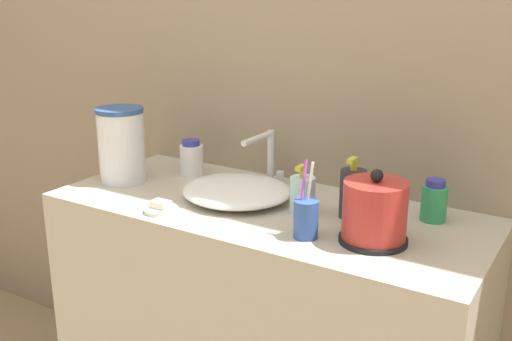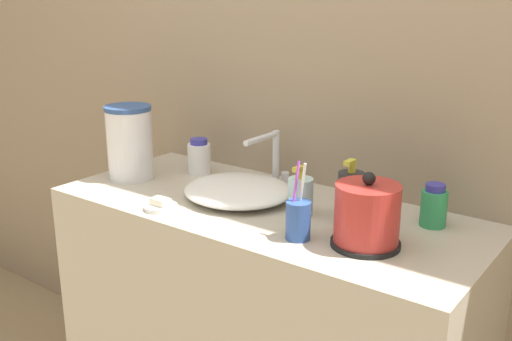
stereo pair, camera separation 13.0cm
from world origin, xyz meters
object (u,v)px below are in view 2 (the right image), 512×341
at_px(electric_kettle, 367,218).
at_px(water_pitcher, 130,142).
at_px(toothbrush_cup, 298,219).
at_px(lotion_bottle, 350,196).
at_px(shampoo_bottle, 434,206).
at_px(mouthwash_bottle, 199,157).
at_px(hand_cream_bottle, 300,196).
at_px(faucet, 273,154).

height_order(electric_kettle, water_pitcher, water_pitcher).
bearing_deg(toothbrush_cup, water_pitcher, 172.02).
height_order(lotion_bottle, water_pitcher, water_pitcher).
distance_m(toothbrush_cup, water_pitcher, 0.71).
relative_size(lotion_bottle, water_pitcher, 0.71).
relative_size(toothbrush_cup, lotion_bottle, 1.16).
relative_size(shampoo_bottle, mouthwash_bottle, 0.96).
height_order(toothbrush_cup, mouthwash_bottle, toothbrush_cup).
relative_size(lotion_bottle, shampoo_bottle, 1.48).
bearing_deg(mouthwash_bottle, shampoo_bottle, 0.82).
bearing_deg(shampoo_bottle, electric_kettle, -110.60).
relative_size(toothbrush_cup, hand_cream_bottle, 1.40).
height_order(faucet, water_pitcher, water_pitcher).
xyz_separation_m(toothbrush_cup, water_pitcher, (-0.70, 0.10, 0.07)).
distance_m(electric_kettle, shampoo_bottle, 0.23).
relative_size(electric_kettle, mouthwash_bottle, 1.57).
xyz_separation_m(toothbrush_cup, lotion_bottle, (0.04, 0.19, 0.02)).
bearing_deg(shampoo_bottle, lotion_bottle, -154.61).
height_order(toothbrush_cup, water_pitcher, water_pitcher).
xyz_separation_m(faucet, water_pitcher, (-0.41, -0.21, 0.02)).
bearing_deg(faucet, toothbrush_cup, -46.64).
xyz_separation_m(electric_kettle, mouthwash_bottle, (-0.71, 0.21, -0.02)).
xyz_separation_m(lotion_bottle, mouthwash_bottle, (-0.60, 0.08, -0.01)).
relative_size(faucet, lotion_bottle, 1.00).
distance_m(lotion_bottle, mouthwash_bottle, 0.61).
relative_size(toothbrush_cup, water_pitcher, 0.82).
bearing_deg(electric_kettle, toothbrush_cup, -158.13).
xyz_separation_m(toothbrush_cup, shampoo_bottle, (0.23, 0.28, 0.00)).
distance_m(toothbrush_cup, lotion_bottle, 0.19).
distance_m(shampoo_bottle, water_pitcher, 0.95).
bearing_deg(lotion_bottle, mouthwash_bottle, 172.45).
bearing_deg(shampoo_bottle, faucet, 176.64).
bearing_deg(toothbrush_cup, mouthwash_bottle, 154.42).
bearing_deg(electric_kettle, lotion_bottle, 130.89).
distance_m(electric_kettle, toothbrush_cup, 0.16).
bearing_deg(mouthwash_bottle, electric_kettle, -16.20).
bearing_deg(lotion_bottle, toothbrush_cup, -102.63).
bearing_deg(toothbrush_cup, shampoo_bottle, 50.02).
bearing_deg(faucet, electric_kettle, -29.24).
bearing_deg(toothbrush_cup, lotion_bottle, 77.37).
xyz_separation_m(faucet, hand_cream_bottle, (0.21, -0.17, -0.05)).
bearing_deg(toothbrush_cup, hand_cream_bottle, 120.54).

